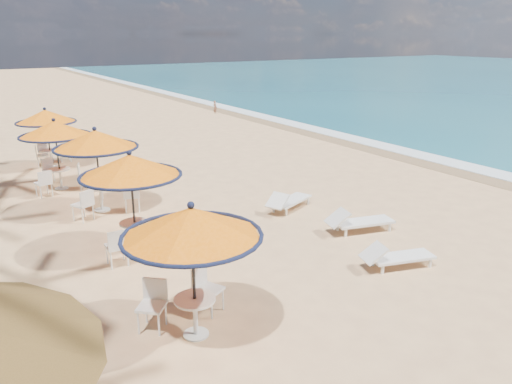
{
  "coord_description": "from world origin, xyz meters",
  "views": [
    {
      "loc": [
        -8.63,
        -7.65,
        5.22
      ],
      "look_at": [
        -1.88,
        3.05,
        1.2
      ],
      "focal_mm": 35.0,
      "sensor_mm": 36.0,
      "label": 1
    }
  ],
  "objects_px": {
    "station_0": "(190,234)",
    "station_2": "(97,150)",
    "station_1": "(132,176)",
    "lounger_mid": "(358,221)",
    "station_4": "(46,123)",
    "station_3": "(56,138)",
    "lounger_far": "(288,201)",
    "lounger_near": "(395,256)"
  },
  "relations": [
    {
      "from": "station_1",
      "to": "lounger_near",
      "type": "bearing_deg",
      "value": -40.83
    },
    {
      "from": "station_0",
      "to": "lounger_near",
      "type": "height_order",
      "value": "station_0"
    },
    {
      "from": "station_1",
      "to": "lounger_mid",
      "type": "xyz_separation_m",
      "value": [
        5.56,
        -2.01,
        -1.65
      ]
    },
    {
      "from": "lounger_mid",
      "to": "station_0",
      "type": "bearing_deg",
      "value": -146.33
    },
    {
      "from": "lounger_far",
      "to": "station_4",
      "type": "bearing_deg",
      "value": 96.58
    },
    {
      "from": "station_2",
      "to": "station_4",
      "type": "relative_size",
      "value": 1.07
    },
    {
      "from": "lounger_far",
      "to": "station_0",
      "type": "bearing_deg",
      "value": -161.36
    },
    {
      "from": "station_1",
      "to": "lounger_mid",
      "type": "relative_size",
      "value": 1.29
    },
    {
      "from": "station_3",
      "to": "lounger_near",
      "type": "bearing_deg",
      "value": -63.91
    },
    {
      "from": "station_0",
      "to": "lounger_far",
      "type": "relative_size",
      "value": 1.34
    },
    {
      "from": "lounger_near",
      "to": "lounger_mid",
      "type": "xyz_separation_m",
      "value": [
        0.8,
        2.11,
        0.03
      ]
    },
    {
      "from": "station_4",
      "to": "lounger_near",
      "type": "distance_m",
      "value": 15.05
    },
    {
      "from": "station_0",
      "to": "station_3",
      "type": "relative_size",
      "value": 1.02
    },
    {
      "from": "lounger_mid",
      "to": "lounger_far",
      "type": "height_order",
      "value": "lounger_mid"
    },
    {
      "from": "station_3",
      "to": "lounger_mid",
      "type": "distance_m",
      "value": 10.57
    },
    {
      "from": "station_3",
      "to": "station_4",
      "type": "height_order",
      "value": "station_3"
    },
    {
      "from": "station_3",
      "to": "lounger_mid",
      "type": "xyz_separation_m",
      "value": [
        6.03,
        -8.56,
        -1.51
      ]
    },
    {
      "from": "station_0",
      "to": "lounger_near",
      "type": "distance_m",
      "value": 5.38
    },
    {
      "from": "station_3",
      "to": "lounger_far",
      "type": "height_order",
      "value": "station_3"
    },
    {
      "from": "station_2",
      "to": "station_3",
      "type": "distance_m",
      "value": 3.09
    },
    {
      "from": "lounger_mid",
      "to": "station_2",
      "type": "bearing_deg",
      "value": 149.16
    },
    {
      "from": "station_1",
      "to": "lounger_far",
      "type": "distance_m",
      "value": 5.29
    },
    {
      "from": "station_3",
      "to": "lounger_far",
      "type": "xyz_separation_m",
      "value": [
        5.46,
        -6.08,
        -1.53
      ]
    },
    {
      "from": "station_0",
      "to": "station_3",
      "type": "xyz_separation_m",
      "value": [
        -0.1,
        10.61,
        -0.12
      ]
    },
    {
      "from": "station_3",
      "to": "lounger_near",
      "type": "xyz_separation_m",
      "value": [
        5.22,
        -10.67,
        -1.54
      ]
    },
    {
      "from": "lounger_far",
      "to": "lounger_mid",
      "type": "bearing_deg",
      "value": -98.72
    },
    {
      "from": "station_1",
      "to": "station_4",
      "type": "xyz_separation_m",
      "value": [
        -0.12,
        10.04,
        -0.18
      ]
    },
    {
      "from": "station_4",
      "to": "station_3",
      "type": "bearing_deg",
      "value": -95.55
    },
    {
      "from": "station_4",
      "to": "station_0",
      "type": "bearing_deg",
      "value": -90.96
    },
    {
      "from": "station_4",
      "to": "lounger_near",
      "type": "bearing_deg",
      "value": -70.96
    },
    {
      "from": "station_0",
      "to": "station_2",
      "type": "relative_size",
      "value": 0.98
    },
    {
      "from": "lounger_near",
      "to": "station_1",
      "type": "bearing_deg",
      "value": 155.68
    },
    {
      "from": "lounger_mid",
      "to": "station_1",
      "type": "bearing_deg",
      "value": 174.75
    },
    {
      "from": "station_1",
      "to": "lounger_near",
      "type": "distance_m",
      "value": 6.51
    },
    {
      "from": "station_4",
      "to": "lounger_mid",
      "type": "height_order",
      "value": "station_4"
    },
    {
      "from": "lounger_near",
      "to": "lounger_mid",
      "type": "distance_m",
      "value": 2.26
    },
    {
      "from": "lounger_near",
      "to": "lounger_mid",
      "type": "bearing_deg",
      "value": 85.65
    },
    {
      "from": "station_3",
      "to": "lounger_far",
      "type": "relative_size",
      "value": 1.31
    },
    {
      "from": "station_0",
      "to": "station_2",
      "type": "distance_m",
      "value": 7.59
    },
    {
      "from": "lounger_mid",
      "to": "lounger_far",
      "type": "distance_m",
      "value": 2.54
    },
    {
      "from": "station_1",
      "to": "lounger_mid",
      "type": "bearing_deg",
      "value": -19.82
    },
    {
      "from": "station_4",
      "to": "lounger_mid",
      "type": "distance_m",
      "value": 13.4
    }
  ]
}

